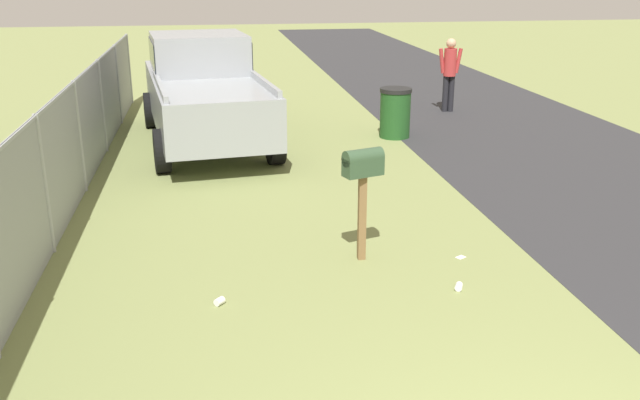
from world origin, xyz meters
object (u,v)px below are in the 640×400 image
mailbox (363,172)px  pickup_truck (203,87)px  pedestrian (450,69)px  trash_bin (395,113)px

mailbox → pickup_truck: pickup_truck is taller
pedestrian → trash_bin: bearing=-33.2°
pickup_truck → pedestrian: bearing=-76.9°
pickup_truck → trash_bin: size_ratio=5.64×
mailbox → trash_bin: 6.38m
pickup_truck → trash_bin: 3.91m
trash_bin → pedestrian: pedestrian is taller
trash_bin → mailbox: bearing=161.6°
pickup_truck → trash_bin: bearing=-100.6°
trash_bin → pickup_truck: bearing=86.5°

